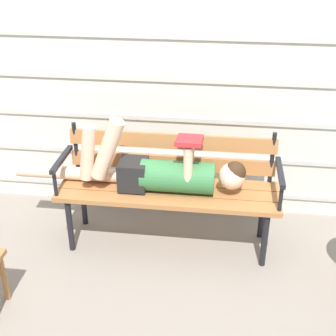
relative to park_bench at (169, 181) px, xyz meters
name	(u,v)px	position (x,y,z in m)	size (l,w,h in m)	color
ground_plane	(166,254)	(0.00, -0.21, -0.51)	(12.00, 12.00, 0.00)	gray
house_siding	(178,58)	(0.00, 0.51, 0.78)	(4.52, 0.08, 2.59)	beige
park_bench	(169,181)	(0.00, 0.00, 0.00)	(1.61, 0.46, 0.87)	#9E6638
reclining_person	(157,171)	(-0.08, -0.07, 0.12)	(1.71, 0.26, 0.57)	#33703D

